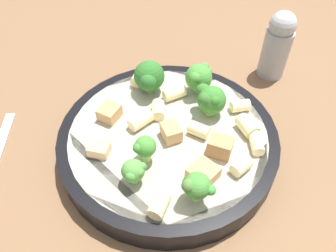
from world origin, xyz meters
name	(u,v)px	position (x,y,z in m)	size (l,w,h in m)	color
ground_plane	(168,148)	(0.00, 0.00, 0.00)	(2.00, 2.00, 0.00)	brown
pasta_bowl	(168,139)	(0.00, 0.00, 0.02)	(0.26, 0.26, 0.03)	black
broccoli_floret_0	(196,186)	(-0.01, -0.09, 0.05)	(0.03, 0.03, 0.04)	#9EC175
broccoli_floret_1	(149,76)	(0.01, 0.08, 0.05)	(0.04, 0.04, 0.04)	#84AD60
broccoli_floret_2	(210,100)	(0.06, 0.01, 0.05)	(0.04, 0.04, 0.04)	#93B766
broccoli_floret_3	(144,147)	(-0.04, -0.03, 0.05)	(0.03, 0.02, 0.03)	#93B766
broccoli_floret_4	(199,77)	(0.06, 0.05, 0.05)	(0.04, 0.03, 0.04)	#84AD60
broccoli_floret_5	(134,171)	(-0.06, -0.05, 0.05)	(0.03, 0.02, 0.03)	#84AD60
rigatoni_0	(247,126)	(0.08, -0.03, 0.04)	(0.02, 0.02, 0.03)	beige
rigatoni_1	(159,205)	(-0.05, -0.09, 0.04)	(0.02, 0.02, 0.03)	beige
rigatoni_2	(238,103)	(0.10, 0.00, 0.04)	(0.01, 0.01, 0.02)	beige
rigatoni_3	(241,166)	(0.05, -0.08, 0.04)	(0.01, 0.01, 0.02)	beige
rigatoni_4	(158,110)	(0.00, 0.03, 0.04)	(0.02, 0.02, 0.02)	beige
rigatoni_5	(141,120)	(-0.03, 0.02, 0.04)	(0.02, 0.02, 0.03)	beige
rigatoni_6	(256,143)	(0.08, -0.06, 0.04)	(0.01, 0.01, 0.03)	beige
rigatoni_7	(199,130)	(0.03, -0.02, 0.04)	(0.02, 0.02, 0.02)	beige
rigatoni_8	(141,76)	(0.00, 0.10, 0.04)	(0.02, 0.02, 0.03)	beige
rigatoni_9	(174,93)	(0.03, 0.05, 0.04)	(0.01, 0.01, 0.03)	beige
chicken_chunk_0	(100,150)	(-0.08, 0.00, 0.04)	(0.02, 0.02, 0.01)	tan
chicken_chunk_1	(110,113)	(-0.06, 0.05, 0.04)	(0.02, 0.02, 0.02)	tan
chicken_chunk_2	(203,173)	(0.01, -0.07, 0.04)	(0.03, 0.03, 0.01)	tan
chicken_chunk_3	(220,147)	(0.04, -0.05, 0.04)	(0.03, 0.02, 0.02)	#A87A4C
chicken_chunk_4	(170,132)	(0.00, -0.01, 0.04)	(0.02, 0.02, 0.02)	tan
pepper_shaker	(277,45)	(0.20, 0.08, 0.05)	(0.04, 0.04, 0.10)	#B2B2B7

